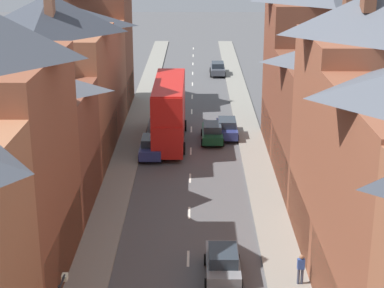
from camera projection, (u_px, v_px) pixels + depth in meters
The scene contains 11 objects.
pavement_left at pixel (131, 142), 53.98m from camera, with size 2.20×104.00×0.14m, color gray.
pavement_right at pixel (252, 143), 53.92m from camera, with size 2.20×104.00×0.14m, color gray.
centre_line_dashes at pixel (191, 151), 52.07m from camera, with size 0.14×97.80×0.01m.
terrace_row_left at pixel (11, 133), 36.64m from camera, with size 8.00×65.21×14.27m.
double_decker_bus_lead at pixel (169, 110), 53.32m from camera, with size 2.74×10.80×5.30m.
car_near_blue at pixel (223, 263), 32.83m from camera, with size 1.90×4.09×1.66m.
car_near_silver at pixel (218, 68), 79.42m from camera, with size 1.90×4.59×1.61m.
car_parked_left_a at pixel (227, 128), 55.43m from camera, with size 1.90×4.52×1.64m.
car_parked_right_a at pixel (212, 132), 54.28m from camera, with size 1.90×4.51×1.60m.
car_mid_black at pixel (151, 146), 50.58m from camera, with size 1.90×4.37×1.68m.
pedestrian_mid_right at pixel (301, 268), 31.98m from camera, with size 0.36×0.22×1.61m.
Camera 1 is at (0.40, -13.22, 17.00)m, focal length 60.00 mm.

